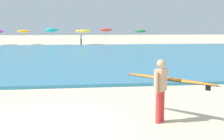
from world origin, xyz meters
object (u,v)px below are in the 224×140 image
object	(u,v)px
beach_umbrella_3	(83,31)
beach_umbrella_1	(24,31)
beach_umbrella_4	(106,30)
beach_umbrella_5	(140,31)
beachgoer_near_row_left	(81,39)
surfer_with_board	(165,84)
beach_umbrella_2	(51,30)

from	to	relation	value
beach_umbrella_3	beach_umbrella_1	bearing A→B (deg)	175.50
beach_umbrella_4	beach_umbrella_5	xyz separation A→B (m)	(4.88, 0.23, -0.20)
beach_umbrella_1	beach_umbrella_3	size ratio (longest dim) A/B	0.92
beach_umbrella_3	beach_umbrella_5	xyz separation A→B (m)	(8.02, -0.96, -0.02)
beach_umbrella_3	beachgoer_near_row_left	world-z (taller)	beach_umbrella_3
surfer_with_board	beach_umbrella_1	size ratio (longest dim) A/B	1.09
beach_umbrella_5	surfer_with_board	bearing A→B (deg)	-101.39
beach_umbrella_2	beach_umbrella_3	xyz separation A→B (m)	(4.36, 0.82, -0.16)
beach_umbrella_1	beach_umbrella_2	world-z (taller)	beach_umbrella_2
beach_umbrella_1	beach_umbrella_4	size ratio (longest dim) A/B	0.91
beach_umbrella_4	beach_umbrella_1	bearing A→B (deg)	170.86
beach_umbrella_1	beach_umbrella_4	bearing A→B (deg)	-9.14
beach_umbrella_5	beachgoer_near_row_left	size ratio (longest dim) A/B	1.36
surfer_with_board	beach_umbrella_1	world-z (taller)	beach_umbrella_1
beach_umbrella_2	beachgoer_near_row_left	size ratio (longest dim) A/B	1.48
beach_umbrella_2	beach_umbrella_1	bearing A→B (deg)	159.53
surfer_with_board	beach_umbrella_5	size ratio (longest dim) A/B	1.05
beachgoer_near_row_left	surfer_with_board	bearing A→B (deg)	-87.46
beach_umbrella_1	beach_umbrella_3	xyz separation A→B (m)	(8.31, -0.65, 0.02)
surfer_with_board	beach_umbrella_4	world-z (taller)	beach_umbrella_4
beach_umbrella_5	beach_umbrella_4	bearing A→B (deg)	-177.28
beach_umbrella_4	beach_umbrella_2	bearing A→B (deg)	177.18
beach_umbrella_1	beach_umbrella_2	xyz separation A→B (m)	(3.95, -1.47, 0.18)
beach_umbrella_3	beach_umbrella_4	world-z (taller)	beach_umbrella_4
beach_umbrella_1	beach_umbrella_5	world-z (taller)	beach_umbrella_5
surfer_with_board	beach_umbrella_5	distance (m)	35.01
beach_umbrella_1	beach_umbrella_2	bearing A→B (deg)	-20.47
beach_umbrella_3	surfer_with_board	bearing A→B (deg)	-88.19
surfer_with_board	beach_umbrella_5	bearing A→B (deg)	78.61
surfer_with_board	beach_umbrella_2	size ratio (longest dim) A/B	0.97
beach_umbrella_4	beachgoer_near_row_left	size ratio (longest dim) A/B	1.45
beach_umbrella_1	beach_umbrella_3	world-z (taller)	beach_umbrella_3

